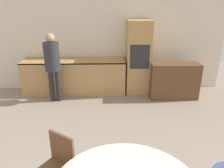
{
  "coord_description": "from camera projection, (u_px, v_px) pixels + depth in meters",
  "views": [
    {
      "loc": [
        -0.02,
        -0.47,
        2.37
      ],
      "look_at": [
        0.04,
        2.85,
        1.07
      ],
      "focal_mm": 35.0,
      "sensor_mm": 36.0,
      "label": 1
    }
  ],
  "objects": [
    {
      "name": "wall_back",
      "position": [
        109.0,
        42.0,
        5.8
      ],
      "size": [
        6.16,
        0.05,
        2.6
      ],
      "color": "silver",
      "rests_on": "ground_plane"
    },
    {
      "name": "kitchen_counter",
      "position": [
        75.0,
        76.0,
        5.77
      ],
      "size": [
        2.65,
        0.6,
        0.89
      ],
      "color": "tan",
      "rests_on": "ground_plane"
    },
    {
      "name": "oven_unit",
      "position": [
        138.0,
        58.0,
        5.63
      ],
      "size": [
        0.6,
        0.59,
        1.89
      ],
      "color": "tan",
      "rests_on": "ground_plane"
    },
    {
      "name": "sideboard",
      "position": [
        174.0,
        81.0,
        5.47
      ],
      "size": [
        1.19,
        0.45,
        0.9
      ],
      "color": "brown",
      "rests_on": "ground_plane"
    },
    {
      "name": "chair_far_left",
      "position": [
        57.0,
        165.0,
        2.63
      ],
      "size": [
        0.55,
        0.55,
        0.88
      ],
      "rotation": [
        0.0,
        0.0,
        5.69
      ],
      "color": "brown",
      "rests_on": "ground_plane"
    },
    {
      "name": "person_standing",
      "position": [
        52.0,
        61.0,
        5.08
      ],
      "size": [
        0.36,
        0.36,
        1.65
      ],
      "color": "#262628",
      "rests_on": "ground_plane"
    }
  ]
}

